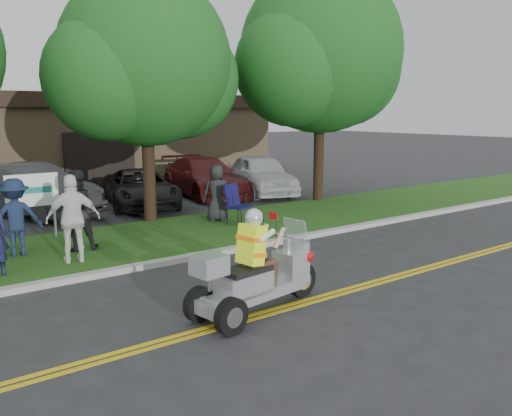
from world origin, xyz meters
TOP-DOWN VIEW (x-y plane):
  - ground at (0.00, 0.00)m, footprint 120.00×120.00m
  - centerline_near at (0.00, -0.58)m, footprint 60.00×0.10m
  - centerline_far at (0.00, -0.42)m, footprint 60.00×0.10m
  - curb at (0.00, 3.05)m, footprint 60.00×0.25m
  - grass_verge at (0.00, 5.20)m, footprint 60.00×4.00m
  - commercial_building at (2.00, 18.98)m, footprint 18.00×8.20m
  - tree_mid at (0.55, 7.23)m, footprint 5.88×4.80m
  - tree_right at (7.06, 7.03)m, footprint 6.86×5.60m
  - business_sign at (-2.90, 6.60)m, footprint 1.25×0.06m
  - trike_scooter at (-1.32, -0.38)m, footprint 2.66×0.99m
  - lawn_chair_b at (2.20, 5.27)m, footprint 0.76×0.78m
  - spectator_adult_mid at (-2.37, 5.02)m, footprint 1.03×0.89m
  - spectator_adult_right at (-2.76, 4.05)m, footprint 1.16×0.68m
  - spectator_chair_a at (-3.60, 5.34)m, footprint 1.18×0.78m
  - spectator_chair_b at (2.02, 5.96)m, footprint 0.93×0.77m
  - parked_car_left at (-2.00, 10.54)m, footprint 3.61×5.24m
  - parked_car_mid at (1.50, 9.99)m, footprint 3.25×4.99m
  - parked_car_right at (4.50, 10.72)m, footprint 2.77×5.31m
  - parked_car_far_right at (6.54, 9.81)m, footprint 3.14×4.94m

SIDE VIEW (x-z plane):
  - ground at x=0.00m, z-range 0.00..0.00m
  - centerline_near at x=0.00m, z-range 0.00..0.01m
  - centerline_far at x=0.00m, z-range 0.00..0.01m
  - grass_verge at x=0.00m, z-range 0.01..0.11m
  - curb at x=0.00m, z-range 0.00..0.12m
  - trike_scooter at x=-1.32m, z-range -0.26..1.48m
  - parked_car_mid at x=1.50m, z-range 0.00..1.28m
  - parked_car_right at x=4.50m, z-range 0.00..1.47m
  - lawn_chair_b at x=2.20m, z-range 0.18..1.30m
  - parked_car_far_right at x=6.54m, z-range 0.00..1.57m
  - parked_car_left at x=-2.00m, z-range 0.00..1.64m
  - spectator_chair_b at x=2.02m, z-range 0.10..1.74m
  - spectator_chair_a at x=-3.60m, z-range 0.10..1.82m
  - spectator_adult_mid at x=-2.37m, z-range 0.10..1.95m
  - spectator_adult_right at x=-2.76m, z-range 0.10..1.97m
  - business_sign at x=-2.90m, z-range 0.38..2.13m
  - commercial_building at x=2.00m, z-range 0.01..4.01m
  - tree_mid at x=0.55m, z-range 0.91..7.96m
  - tree_right at x=7.06m, z-range 0.99..9.06m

